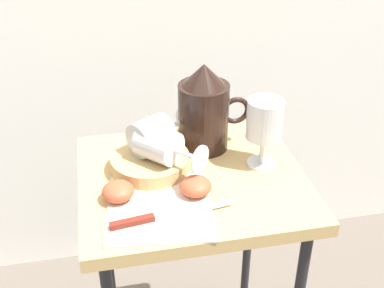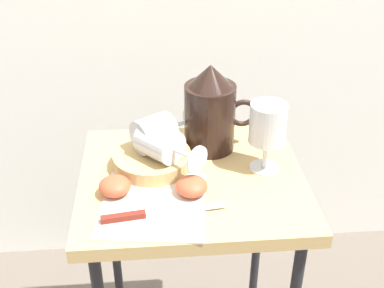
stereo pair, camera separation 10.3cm
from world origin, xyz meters
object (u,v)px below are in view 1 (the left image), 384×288
basket_tray (150,162)px  knife (154,218)px  wine_glass_tipped_far (160,145)px  wine_glass_upright (264,123)px  table (192,208)px  apple_half_left (118,191)px  pitcher (204,115)px  apple_half_right (196,186)px  wine_glass_tipped_near (153,135)px

basket_tray → knife: (-0.02, -0.18, -0.01)m
wine_glass_tipped_far → knife: wine_glass_tipped_far is taller
wine_glass_upright → table: bearing=-175.1°
apple_half_left → pitcher: bearing=38.6°
wine_glass_upright → apple_half_left: (-0.32, -0.07, -0.08)m
apple_half_left → knife: 0.10m
wine_glass_tipped_far → apple_half_left: 0.13m
table → apple_half_left: 0.20m
wine_glass_upright → apple_half_left: wine_glass_upright is taller
wine_glass_tipped_far → apple_half_right: bearing=-57.6°
wine_glass_tipped_far → apple_half_left: bearing=-141.6°
wine_glass_upright → wine_glass_tipped_near: bearing=167.9°
pitcher → apple_half_right: 0.20m
knife → pitcher: bearing=58.5°
basket_tray → wine_glass_upright: 0.26m
pitcher → knife: bearing=-121.5°
basket_tray → apple_half_right: 0.14m
table → wine_glass_tipped_far: wine_glass_tipped_far is taller
pitcher → apple_half_left: size_ratio=3.18×
wine_glass_upright → wine_glass_tipped_far: wine_glass_upright is taller
wine_glass_tipped_far → apple_half_left: size_ratio=2.37×
wine_glass_upright → knife: 0.31m
basket_tray → knife: bearing=-95.3°
apple_half_right → knife: 0.12m
wine_glass_upright → wine_glass_tipped_far: size_ratio=1.02×
pitcher → apple_half_right: (-0.06, -0.18, -0.06)m
table → basket_tray: size_ratio=4.21×
pitcher → knife: 0.30m
wine_glass_tipped_far → knife: 0.17m
basket_tray → apple_half_left: 0.12m
table → apple_half_right: bearing=-95.4°
wine_glass_tipped_near → knife: wine_glass_tipped_near is taller
pitcher → wine_glass_tipped_near: bearing=-157.7°
wine_glass_tipped_far → knife: size_ratio=0.64×
pitcher → wine_glass_tipped_near: size_ratio=1.30×
knife → basket_tray: bearing=84.7°
wine_glass_tipped_far → apple_half_right: wine_glass_tipped_far is taller
pitcher → wine_glass_tipped_near: (-0.13, -0.05, -0.01)m
basket_tray → wine_glass_upright: (0.24, -0.03, 0.09)m
apple_half_left → knife: size_ratio=0.27×
apple_half_left → apple_half_right: bearing=-5.1°
pitcher → wine_glass_tipped_far: (-0.12, -0.09, -0.01)m
pitcher → apple_half_left: bearing=-141.4°
apple_half_right → basket_tray: bearing=125.2°
basket_tray → wine_glass_tipped_near: size_ratio=1.08×
pitcher → wine_glass_tipped_far: 0.15m
wine_glass_upright → knife: (-0.26, -0.15, -0.10)m
table → knife: (-0.10, -0.13, 0.10)m
table → wine_glass_upright: 0.25m
table → knife: knife is taller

